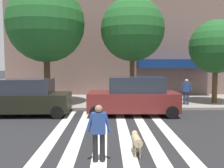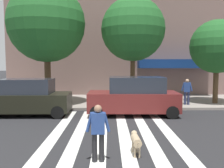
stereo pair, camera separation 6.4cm
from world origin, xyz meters
name	(u,v)px [view 1 (the left image)]	position (x,y,z in m)	size (l,w,h in m)	color
ground_plane	(70,146)	(0.00, 6.20, 0.00)	(160.00, 160.00, 0.00)	#232326
sidewalk_far	(90,101)	(0.00, 15.40, 0.07)	(80.00, 6.00, 0.15)	gray
crosswalk_stripes	(114,146)	(1.49, 6.20, 0.00)	(4.95, 11.80, 0.01)	silver
parked_car_behind_first	(24,98)	(-3.17, 11.12, 0.94)	(4.91, 2.02, 1.96)	black
parked_car_third_in_line	(134,97)	(2.68, 11.12, 1.00)	(4.82, 2.10, 2.06)	maroon
street_tree_nearest	(46,24)	(-2.59, 13.77, 5.26)	(4.87, 4.87, 7.57)	#4C3823
street_tree_middle	(132,29)	(2.87, 13.85, 4.93)	(4.06, 4.06, 6.83)	#4C3823
street_tree_further	(216,47)	(8.40, 14.11, 3.86)	(3.49, 3.49, 5.47)	#4C3823
pedestrian_dog_walker	(99,130)	(1.04, 4.93, 0.93)	(0.71, 0.26, 1.64)	black
dog_on_leash	(136,140)	(2.17, 5.48, 0.44)	(0.29, 1.04, 0.65)	tan
pedestrian_bystander	(186,90)	(6.30, 13.48, 1.08)	(0.70, 0.34, 1.64)	#282D4C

